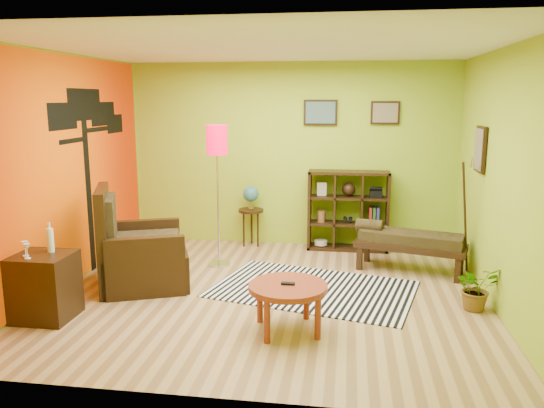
# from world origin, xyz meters

# --- Properties ---
(ground) EXTENTS (5.00, 5.00, 0.00)m
(ground) POSITION_xyz_m (0.00, 0.00, 0.00)
(ground) COLOR tan
(ground) RESTS_ON ground
(room_shell) EXTENTS (5.04, 4.54, 2.82)m
(room_shell) POSITION_xyz_m (-0.09, 0.01, 1.80)
(room_shell) COLOR #92B222
(room_shell) RESTS_ON ground
(zebra_rug) EXTENTS (2.62, 2.01, 0.01)m
(zebra_rug) POSITION_xyz_m (0.51, 0.22, 0.01)
(zebra_rug) COLOR white
(zebra_rug) RESTS_ON ground
(coffee_table) EXTENTS (0.77, 0.77, 0.50)m
(coffee_table) POSITION_xyz_m (0.33, -0.96, 0.41)
(coffee_table) COLOR maroon
(coffee_table) RESTS_ON ground
(armchair) EXTENTS (1.30, 1.29, 1.23)m
(armchair) POSITION_xyz_m (-1.62, 0.06, 0.37)
(armchair) COLOR black
(armchair) RESTS_ON ground
(side_cabinet) EXTENTS (0.58, 0.53, 1.00)m
(side_cabinet) POSITION_xyz_m (-2.20, -1.02, 0.35)
(side_cabinet) COLOR black
(side_cabinet) RESTS_ON ground
(floor_lamp) EXTENTS (0.29, 0.29, 1.92)m
(floor_lamp) POSITION_xyz_m (-0.84, 0.98, 1.55)
(floor_lamp) COLOR silver
(floor_lamp) RESTS_ON ground
(globe_table) EXTENTS (0.39, 0.39, 0.94)m
(globe_table) POSITION_xyz_m (-0.59, 2.03, 0.71)
(globe_table) COLOR black
(globe_table) RESTS_ON ground
(cube_shelf) EXTENTS (1.20, 0.35, 1.20)m
(cube_shelf) POSITION_xyz_m (0.91, 2.03, 0.60)
(cube_shelf) COLOR black
(cube_shelf) RESTS_ON ground
(bench) EXTENTS (1.49, 0.88, 0.65)m
(bench) POSITION_xyz_m (1.68, 1.09, 0.42)
(bench) COLOR black
(bench) RESTS_ON ground
(potted_plant) EXTENTS (0.60, 0.63, 0.38)m
(potted_plant) POSITION_xyz_m (2.29, -0.14, 0.19)
(potted_plant) COLOR #26661E
(potted_plant) RESTS_ON ground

